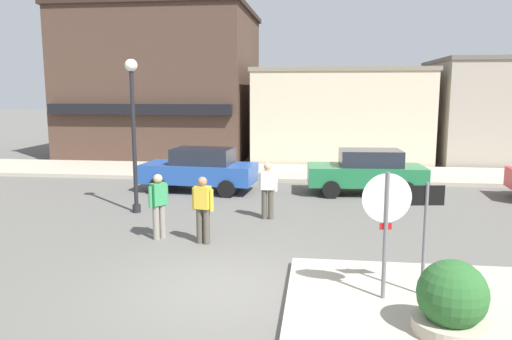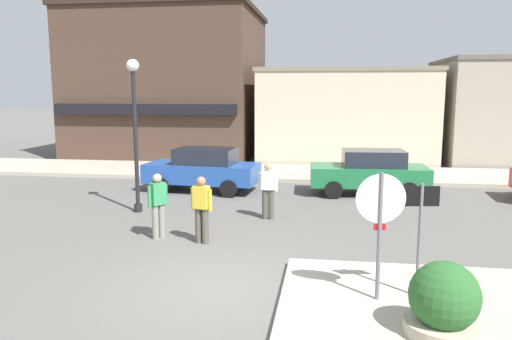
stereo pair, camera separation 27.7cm
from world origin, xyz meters
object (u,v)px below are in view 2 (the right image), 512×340
Objects in this scene: planter at (444,307)px; parked_car_nearest at (203,169)px; pedestrian_crossing_near at (158,204)px; stop_sign at (380,220)px; pedestrian_kerb_side at (201,208)px; one_way_sign at (420,228)px; parked_car_second at (370,171)px; lamp_post at (135,113)px; pedestrian_crossing_far at (268,189)px.

parked_car_nearest is (-6.14, 10.20, 0.25)m from planter.
stop_sign is at bearing -33.42° from pedestrian_crossing_near.
stop_sign reaches higher than pedestrian_crossing_near.
pedestrian_kerb_side is (1.15, -0.24, 0.00)m from pedestrian_crossing_near.
one_way_sign reaches higher than parked_car_second.
parked_car_nearest is at bearing 124.13° from one_way_sign.
planter is 11.91m from parked_car_nearest.
lamp_post is 8.20m from parked_car_second.
stop_sign reaches higher than planter.
lamp_post is at bearing 142.30° from one_way_sign.
parked_car_nearest and parked_car_second have the same top height.
stop_sign is at bearing 126.22° from planter.
parked_car_nearest is at bearing 104.10° from pedestrian_kerb_side.
one_way_sign is at bearing -32.00° from pedestrian_kerb_side.
parked_car_second is (-0.12, 9.15, -0.52)m from one_way_sign.
stop_sign is 1.68m from planter.
planter is 7.42m from pedestrian_crossing_far.
stop_sign is at bearing -41.67° from lamp_post.
planter is 6.22m from pedestrian_kerb_side.
pedestrian_crossing_near is (-5.77, 4.38, 0.31)m from planter.
lamp_post is (-6.48, 5.76, 1.44)m from stop_sign.
planter is 0.76× the size of pedestrian_crossing_far.
pedestrian_crossing_far reaches higher than parked_car_nearest.
planter is 7.26m from pedestrian_crossing_near.
planter is (0.82, -1.11, -0.96)m from stop_sign.
one_way_sign is 6.18m from pedestrian_crossing_far.
pedestrian_crossing_far reaches higher than parked_car_second.
one_way_sign is (0.68, 0.23, -0.19)m from stop_sign.
stop_sign is at bearing -93.41° from parked_car_second.
lamp_post reaches higher than pedestrian_kerb_side.
pedestrian_crossing_far is at bearing -52.02° from parked_car_nearest.
stop_sign is 6.09m from pedestrian_crossing_far.
lamp_post is 3.59m from pedestrian_crossing_near.
one_way_sign reaches higher than parked_car_nearest.
pedestrian_crossing_far is at bearing -3.79° from lamp_post.
parked_car_nearest is 6.24m from pedestrian_kerb_side.
pedestrian_kerb_side is at bearing -45.60° from lamp_post.
lamp_post is at bearing 138.33° from stop_sign.
lamp_post is 1.11× the size of parked_car_second.
pedestrian_kerb_side is at bearing -11.60° from pedestrian_crossing_near.
one_way_sign is at bearing -28.33° from pedestrian_crossing_near.
parked_car_nearest is 5.83m from pedestrian_crossing_near.
planter is 0.30× the size of parked_car_second.
pedestrian_crossing_far is 2.78m from pedestrian_kerb_side.
pedestrian_kerb_side is at bearing 148.00° from one_way_sign.
pedestrian_kerb_side reaches higher than planter.
one_way_sign is at bearing -37.70° from lamp_post.
lamp_post is at bearing 121.38° from pedestrian_crossing_near.
parked_car_second is (7.04, 3.62, -2.15)m from lamp_post.
pedestrian_crossing_near reaches higher than parked_car_nearest.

